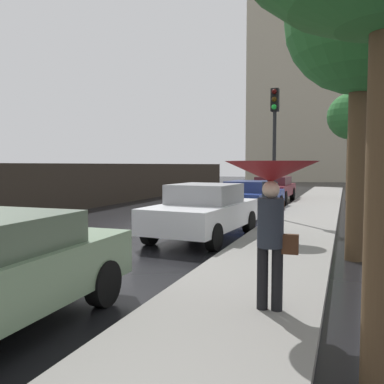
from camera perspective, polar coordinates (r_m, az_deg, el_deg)
name	(u,v)px	position (r m, az deg, el deg)	size (l,w,h in m)	color
sidewalk_strip	(234,308)	(5.59, 5.95, -15.86)	(2.20, 60.00, 0.14)	gray
car_white_near_kerb	(204,211)	(10.79, 1.65, -2.64)	(2.14, 4.18, 1.44)	silver
car_maroon_far_ahead	(273,188)	(22.07, 11.28, 0.55)	(1.93, 4.35, 1.32)	maroon
car_blue_behind_camera	(251,196)	(17.03, 8.25, -0.49)	(2.16, 4.44, 1.29)	navy
pedestrian_with_umbrella_near	(271,188)	(5.09, 11.01, 0.59)	(1.14, 1.14, 1.86)	black
pedestrian_with_umbrella_far	(270,183)	(10.14, 10.86, 1.22)	(0.97, 0.97, 1.77)	black
traffic_light	(274,129)	(14.09, 11.46, 8.65)	(0.26, 0.39, 4.35)	black
street_tree_mid	(351,118)	(23.78, 21.32, 9.68)	(2.47, 2.47, 5.79)	#4C3823
street_tree_far	(360,21)	(9.31, 22.48, 21.28)	(2.96, 2.96, 6.32)	#4C3823
distant_tower	(298,67)	(53.12, 14.58, 16.63)	(13.29, 10.70, 30.34)	#B2A88E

